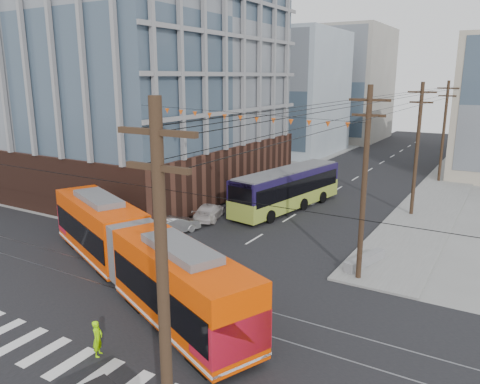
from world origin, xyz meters
name	(u,v)px	position (x,y,z in m)	size (l,w,h in m)	color
ground	(110,326)	(0.00, 0.00, 0.00)	(160.00, 160.00, 0.00)	slate
office_building	(112,48)	(-22.00, 23.00, 14.30)	(30.00, 25.00, 28.60)	#381E16
bg_bldg_nw_near	(278,93)	(-17.00, 52.00, 9.00)	(18.00, 16.00, 18.00)	#8C99A5
bg_bldg_nw_far	(340,84)	(-14.00, 72.00, 10.00)	(16.00, 18.00, 20.00)	gray
utility_pole_near	(165,324)	(8.50, -6.00, 5.50)	(0.30, 0.30, 11.00)	black
utility_pole_far	(460,121)	(8.50, 56.00, 5.50)	(0.30, 0.30, 11.00)	black
streetcar	(134,253)	(-1.95, 3.86, 1.97)	(20.45, 2.88, 3.94)	#E23C00
city_bus	(287,189)	(-1.39, 22.46, 1.83)	(2.79, 12.89, 3.65)	#170F37
parked_car_silver	(174,225)	(-5.74, 12.01, 0.67)	(1.41, 4.04, 1.33)	#ADADAD
parked_car_white	(209,212)	(-5.58, 16.40, 0.65)	(1.81, 4.45, 1.29)	beige
parked_car_grey	(262,191)	(-5.20, 24.87, 0.64)	(2.12, 4.60, 1.28)	slate
pedestrian	(98,338)	(1.37, -1.99, 0.80)	(0.58, 0.38, 1.59)	#98FD02
jersey_barrier	(365,261)	(8.30, 13.01, 0.37)	(0.84, 3.73, 0.75)	slate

